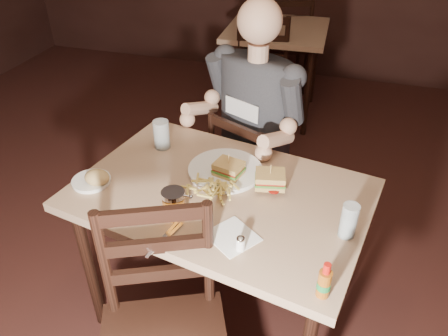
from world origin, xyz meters
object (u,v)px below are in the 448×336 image
(glass_left, at_px, (162,135))
(side_plate, at_px, (92,182))
(diner, at_px, (251,100))
(dinner_plate, at_px, (225,171))
(bg_chair_far, at_px, (286,44))
(chair_far, at_px, (254,177))
(bg_table, at_px, (276,39))
(bg_chair_near, at_px, (261,88))
(hot_sauce, at_px, (325,280))
(main_table, at_px, (221,207))
(glass_right, at_px, (349,221))
(syrup_dispenser, at_px, (174,204))

(glass_left, relative_size, side_plate, 0.87)
(diner, xyz_separation_m, dinner_plate, (-0.00, -0.44, -0.13))
(bg_chair_far, bearing_deg, chair_far, 74.86)
(chair_far, height_order, dinner_plate, chair_far)
(bg_chair_far, bearing_deg, bg_table, 69.55)
(chair_far, xyz_separation_m, bg_chair_far, (-0.20, 2.15, 0.04))
(bg_chair_near, height_order, glass_left, bg_chair_near)
(bg_chair_near, bearing_deg, hot_sauce, -84.36)
(chair_far, relative_size, glass_left, 6.15)
(side_plate, bearing_deg, diner, 52.32)
(hot_sauce, bearing_deg, glass_left, 141.17)
(main_table, height_order, chair_far, chair_far)
(diner, bearing_deg, glass_right, -28.87)
(glass_right, bearing_deg, bg_table, 106.67)
(syrup_dispenser, bearing_deg, glass_right, 17.58)
(bg_chair_near, distance_m, glass_right, 1.94)
(main_table, xyz_separation_m, hot_sauce, (0.45, -0.41, 0.15))
(chair_far, bearing_deg, side_plate, 77.05)
(bg_table, height_order, syrup_dispenser, syrup_dispenser)
(diner, distance_m, hot_sauce, 1.08)
(diner, height_order, glass_left, diner)
(bg_table, height_order, chair_far, chair_far)
(dinner_plate, relative_size, hot_sauce, 2.31)
(bg_table, xyz_separation_m, diner, (0.18, -1.64, 0.23))
(glass_right, height_order, syrup_dispenser, glass_right)
(dinner_plate, bearing_deg, glass_right, -25.19)
(bg_table, xyz_separation_m, dinner_plate, (0.18, -2.08, 0.10))
(bg_chair_far, bearing_deg, syrup_dispenser, 70.97)
(hot_sauce, bearing_deg, glass_right, 79.75)
(bg_chair_far, distance_m, glass_right, 2.98)
(bg_table, relative_size, glass_left, 6.12)
(chair_far, distance_m, hot_sauce, 1.19)
(hot_sauce, relative_size, side_plate, 0.86)
(chair_far, distance_m, dinner_plate, 0.60)
(bg_table, relative_size, dinner_plate, 2.69)
(chair_far, distance_m, side_plate, 0.96)
(glass_right, bearing_deg, syrup_dispenser, -172.96)
(glass_left, bearing_deg, diner, 43.23)
(bg_table, bearing_deg, chair_far, -82.87)
(syrup_dispenser, distance_m, side_plate, 0.42)
(bg_chair_near, relative_size, hot_sauce, 7.15)
(glass_right, relative_size, side_plate, 0.86)
(diner, height_order, dinner_plate, diner)
(bg_table, height_order, dinner_plate, dinner_plate)
(chair_far, relative_size, syrup_dispenser, 7.40)
(bg_chair_far, distance_m, syrup_dispenser, 2.97)
(main_table, height_order, bg_table, same)
(main_table, distance_m, syrup_dispenser, 0.27)
(diner, xyz_separation_m, syrup_dispenser, (-0.11, -0.76, -0.08))
(bg_table, bearing_deg, main_table, -84.98)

